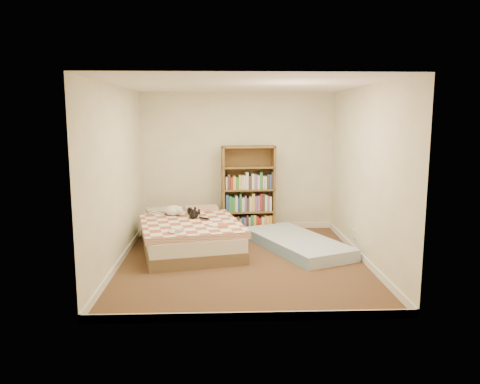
{
  "coord_description": "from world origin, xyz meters",
  "views": [
    {
      "loc": [
        -0.29,
        -6.51,
        2.09
      ],
      "look_at": [
        -0.02,
        0.3,
        0.97
      ],
      "focal_mm": 35.0,
      "sensor_mm": 36.0,
      "label": 1
    }
  ],
  "objects_px": {
    "black_cat": "(194,214)",
    "bed": "(190,234)",
    "white_dog": "(174,210)",
    "floor_mattress": "(296,243)",
    "bookshelf": "(248,201)"
  },
  "relations": [
    {
      "from": "black_cat",
      "to": "floor_mattress",
      "type": "bearing_deg",
      "value": -29.34
    },
    {
      "from": "bed",
      "to": "bookshelf",
      "type": "distance_m",
      "value": 1.47
    },
    {
      "from": "bookshelf",
      "to": "black_cat",
      "type": "xyz_separation_m",
      "value": [
        -0.92,
        -0.87,
        -0.03
      ]
    },
    {
      "from": "black_cat",
      "to": "bed",
      "type": "bearing_deg",
      "value": -133.16
    },
    {
      "from": "floor_mattress",
      "to": "black_cat",
      "type": "bearing_deg",
      "value": 148.75
    },
    {
      "from": "floor_mattress",
      "to": "black_cat",
      "type": "distance_m",
      "value": 1.69
    },
    {
      "from": "bed",
      "to": "white_dog",
      "type": "distance_m",
      "value": 0.54
    },
    {
      "from": "bed",
      "to": "floor_mattress",
      "type": "xyz_separation_m",
      "value": [
        1.69,
        -0.04,
        -0.15
      ]
    },
    {
      "from": "black_cat",
      "to": "white_dog",
      "type": "bearing_deg",
      "value": 131.47
    },
    {
      "from": "bed",
      "to": "black_cat",
      "type": "relative_size",
      "value": 3.9
    },
    {
      "from": "bed",
      "to": "bookshelf",
      "type": "bearing_deg",
      "value": 34.29
    },
    {
      "from": "bed",
      "to": "black_cat",
      "type": "bearing_deg",
      "value": 56.41
    },
    {
      "from": "bookshelf",
      "to": "black_cat",
      "type": "height_order",
      "value": "bookshelf"
    },
    {
      "from": "floor_mattress",
      "to": "bookshelf",
      "type": "bearing_deg",
      "value": 99.24
    },
    {
      "from": "bookshelf",
      "to": "floor_mattress",
      "type": "relative_size",
      "value": 0.78
    }
  ]
}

